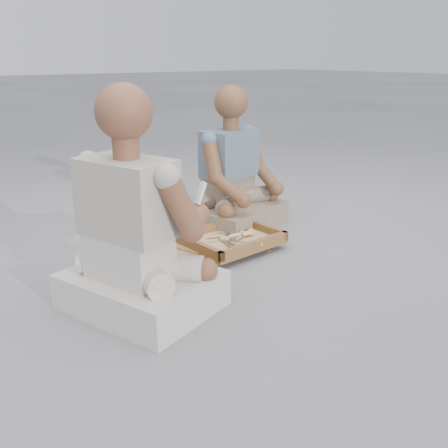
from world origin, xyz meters
TOP-DOWN VIEW (x-y plane):
  - ground at (0.00, 0.00)m, footprint 60.00×60.00m
  - carved_panel at (0.01, 0.46)m, footprint 0.69×0.56m
  - tool_tray at (0.21, 0.39)m, footprint 0.56×0.46m
  - chisel_0 at (0.35, 0.40)m, footprint 0.21×0.10m
  - chisel_1 at (0.24, 0.22)m, footprint 0.14×0.19m
  - chisel_2 at (0.15, 0.39)m, footprint 0.09×0.21m
  - chisel_3 at (0.30, 0.37)m, footprint 0.22×0.05m
  - chisel_4 at (0.16, 0.37)m, footprint 0.07×0.22m
  - chisel_5 at (0.31, 0.40)m, footprint 0.16×0.18m
  - chisel_6 at (0.34, 0.55)m, footprint 0.17×0.16m
  - chisel_7 at (0.22, 0.39)m, footprint 0.22×0.07m
  - wood_chip_0 at (0.09, 0.44)m, footprint 0.02×0.02m
  - wood_chip_1 at (0.01, 0.59)m, footprint 0.02×0.02m
  - wood_chip_2 at (0.37, 0.23)m, footprint 0.02×0.02m
  - wood_chip_3 at (0.14, 0.66)m, footprint 0.02×0.02m
  - wood_chip_4 at (0.35, 0.67)m, footprint 0.02×0.02m
  - wood_chip_5 at (0.52, 0.22)m, footprint 0.02×0.02m
  - wood_chip_6 at (0.33, 0.40)m, footprint 0.02×0.02m
  - wood_chip_7 at (0.02, 0.39)m, footprint 0.02×0.02m
  - wood_chip_8 at (0.00, 0.35)m, footprint 0.02×0.02m
  - wood_chip_9 at (0.26, 0.53)m, footprint 0.02×0.02m
  - wood_chip_10 at (0.01, 0.47)m, footprint 0.02×0.02m
  - craftsman at (-0.56, 0.07)m, footprint 0.76×0.78m
  - companion at (0.50, 0.73)m, footprint 0.70×0.60m
  - mobile_phone at (-0.19, 0.12)m, footprint 0.06×0.06m

SIDE VIEW (x-z plane):
  - ground at x=0.00m, z-range 0.00..0.00m
  - wood_chip_0 at x=0.09m, z-range 0.00..0.00m
  - wood_chip_1 at x=0.01m, z-range 0.00..0.00m
  - wood_chip_2 at x=0.37m, z-range 0.00..0.00m
  - wood_chip_3 at x=0.14m, z-range 0.00..0.00m
  - wood_chip_4 at x=0.35m, z-range 0.00..0.00m
  - wood_chip_5 at x=0.52m, z-range 0.00..0.00m
  - wood_chip_6 at x=0.33m, z-range 0.00..0.00m
  - wood_chip_7 at x=0.02m, z-range 0.00..0.00m
  - wood_chip_8 at x=0.00m, z-range 0.00..0.00m
  - wood_chip_9 at x=0.26m, z-range 0.00..0.00m
  - wood_chip_10 at x=0.01m, z-range 0.00..0.00m
  - carved_panel at x=0.01m, z-range 0.00..0.04m
  - tool_tray at x=0.21m, z-range 0.03..0.10m
  - chisel_2 at x=0.15m, z-range 0.07..0.09m
  - chisel_0 at x=0.35m, z-range 0.07..0.09m
  - chisel_4 at x=0.16m, z-range 0.07..0.09m
  - chisel_1 at x=0.24m, z-range 0.07..0.09m
  - chisel_5 at x=0.31m, z-range 0.07..0.09m
  - chisel_3 at x=0.30m, z-range 0.07..0.09m
  - chisel_6 at x=0.34m, z-range 0.07..0.10m
  - chisel_7 at x=0.22m, z-range 0.07..0.10m
  - companion at x=0.50m, z-range -0.16..0.78m
  - craftsman at x=-0.56m, z-range -0.16..0.85m
  - mobile_phone at x=-0.19m, z-range 0.42..0.53m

